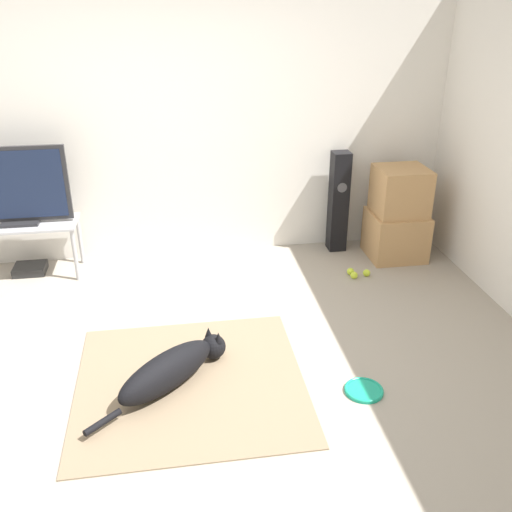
# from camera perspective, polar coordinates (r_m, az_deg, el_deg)

# --- Properties ---
(ground_plane) EXTENTS (12.00, 12.00, 0.00)m
(ground_plane) POSITION_cam_1_polar(r_m,az_deg,el_deg) (3.99, -6.10, -11.96)
(ground_plane) COLOR #9E9384
(wall_back) EXTENTS (8.00, 0.06, 2.55)m
(wall_back) POSITION_cam_1_polar(r_m,az_deg,el_deg) (5.40, -8.07, 12.95)
(wall_back) COLOR silver
(wall_back) RESTS_ON ground_plane
(area_rug) EXTENTS (1.51, 1.48, 0.01)m
(area_rug) POSITION_cam_1_polar(r_m,az_deg,el_deg) (3.94, -6.56, -12.44)
(area_rug) COLOR #847056
(area_rug) RESTS_ON ground_plane
(dog) EXTENTS (0.91, 0.82, 0.26)m
(dog) POSITION_cam_1_polar(r_m,az_deg,el_deg) (3.86, -8.38, -11.07)
(dog) COLOR black
(dog) RESTS_ON area_rug
(frisbee) EXTENTS (0.26, 0.26, 0.03)m
(frisbee) POSITION_cam_1_polar(r_m,az_deg,el_deg) (3.90, 10.73, -13.04)
(frisbee) COLOR #199E7A
(frisbee) RESTS_ON ground_plane
(cardboard_box_lower) EXTENTS (0.52, 0.50, 0.45)m
(cardboard_box_lower) POSITION_cam_1_polar(r_m,az_deg,el_deg) (5.72, 13.78, 2.07)
(cardboard_box_lower) COLOR tan
(cardboard_box_lower) RESTS_ON ground_plane
(cardboard_box_upper) EXTENTS (0.47, 0.45, 0.44)m
(cardboard_box_upper) POSITION_cam_1_polar(r_m,az_deg,el_deg) (5.57, 14.25, 6.32)
(cardboard_box_upper) COLOR tan
(cardboard_box_upper) RESTS_ON cardboard_box_lower
(floor_speaker) EXTENTS (0.17, 0.17, 1.00)m
(floor_speaker) POSITION_cam_1_polar(r_m,az_deg,el_deg) (5.67, 8.25, 5.37)
(floor_speaker) COLOR black
(floor_speaker) RESTS_ON ground_plane
(tv_stand) EXTENTS (0.96, 0.42, 0.51)m
(tv_stand) POSITION_cam_1_polar(r_m,az_deg,el_deg) (5.51, -22.30, 2.35)
(tv_stand) COLOR #A8A8AD
(tv_stand) RESTS_ON ground_plane
(tv) EXTENTS (0.92, 0.20, 0.69)m
(tv) POSITION_cam_1_polar(r_m,az_deg,el_deg) (5.38, -23.01, 6.39)
(tv) COLOR #232326
(tv) RESTS_ON tv_stand
(tennis_ball_by_boxes) EXTENTS (0.07, 0.07, 0.07)m
(tennis_ball_by_boxes) POSITION_cam_1_polar(r_m,az_deg,el_deg) (5.26, 9.78, -1.91)
(tennis_ball_by_boxes) COLOR #C6E033
(tennis_ball_by_boxes) RESTS_ON ground_plane
(tennis_ball_near_speaker) EXTENTS (0.07, 0.07, 0.07)m
(tennis_ball_near_speaker) POSITION_cam_1_polar(r_m,az_deg,el_deg) (5.33, 11.00, -1.66)
(tennis_ball_near_speaker) COLOR #C6E033
(tennis_ball_near_speaker) RESTS_ON ground_plane
(tennis_ball_loose_on_carpet) EXTENTS (0.07, 0.07, 0.07)m
(tennis_ball_loose_on_carpet) POSITION_cam_1_polar(r_m,az_deg,el_deg) (5.33, 9.43, -1.53)
(tennis_ball_loose_on_carpet) COLOR #C6E033
(tennis_ball_loose_on_carpet) RESTS_ON ground_plane
(game_console) EXTENTS (0.28, 0.24, 0.07)m
(game_console) POSITION_cam_1_polar(r_m,az_deg,el_deg) (5.70, -21.65, -1.21)
(game_console) COLOR black
(game_console) RESTS_ON ground_plane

